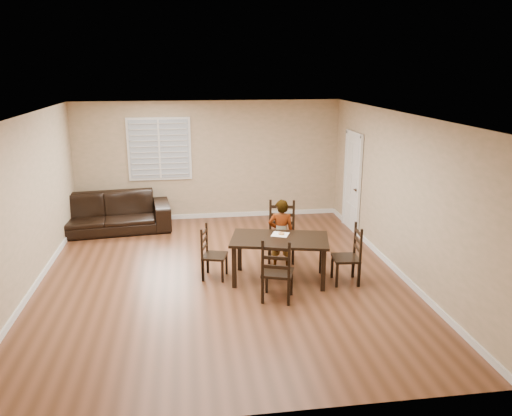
% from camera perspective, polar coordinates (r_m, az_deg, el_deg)
% --- Properties ---
extents(ground, '(7.00, 7.00, 0.00)m').
position_cam_1_polar(ground, '(8.50, -3.92, -7.88)').
color(ground, brown).
rests_on(ground, ground).
extents(room, '(6.04, 7.04, 2.72)m').
position_cam_1_polar(room, '(8.12, -4.01, 4.40)').
color(room, tan).
rests_on(room, ground).
extents(dining_table, '(1.72, 1.21, 0.73)m').
position_cam_1_polar(dining_table, '(8.15, 2.72, -4.04)').
color(dining_table, black).
rests_on(dining_table, ground).
extents(chair_near, '(0.57, 0.55, 1.09)m').
position_cam_1_polar(chair_near, '(9.15, 2.95, -2.78)').
color(chair_near, black).
rests_on(chair_near, ground).
extents(chair_far, '(0.56, 0.54, 1.00)m').
position_cam_1_polar(chair_far, '(7.44, 2.35, -7.60)').
color(chair_far, black).
rests_on(chair_far, ground).
extents(chair_left, '(0.47, 0.49, 0.90)m').
position_cam_1_polar(chair_left, '(8.36, -5.47, -5.29)').
color(chair_left, black).
rests_on(chair_left, ground).
extents(chair_right, '(0.45, 0.47, 0.97)m').
position_cam_1_polar(chair_right, '(8.28, 11.02, -5.49)').
color(chair_right, black).
rests_on(chair_right, ground).
extents(child, '(0.49, 0.36, 1.23)m').
position_cam_1_polar(child, '(8.69, 2.87, -2.94)').
color(child, gray).
rests_on(child, ground).
extents(napkin, '(0.35, 0.35, 0.00)m').
position_cam_1_polar(napkin, '(8.28, 2.78, -3.03)').
color(napkin, white).
rests_on(napkin, dining_table).
extents(donut, '(0.10, 0.10, 0.04)m').
position_cam_1_polar(donut, '(8.28, 2.92, -2.89)').
color(donut, '#D3924B').
rests_on(donut, napkin).
extents(sofa, '(2.85, 1.37, 0.80)m').
position_cam_1_polar(sofa, '(11.11, -16.96, -0.59)').
color(sofa, black).
rests_on(sofa, ground).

